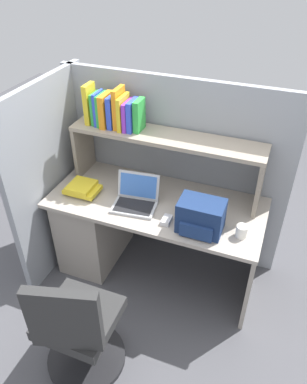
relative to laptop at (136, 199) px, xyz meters
The scene contains 12 objects.
ground_plane 0.79m from the laptop, 34.40° to the left, with size 8.00×8.00×0.00m, color #4C4C51.
desk 0.47m from the laptop, 162.23° to the left, with size 1.60×0.70×0.73m.
cubicle_partition_rear 0.48m from the laptop, 75.06° to the left, with size 1.84×0.05×1.55m, color gray.
cubicle_partition_left 0.73m from the laptop, behind, with size 0.05×1.06×1.55m, color gray.
overhead_hutch 0.43m from the laptop, 66.47° to the left, with size 1.44×0.28×0.45m.
reference_books_on_shelf 0.66m from the laptop, 134.21° to the left, with size 0.43×0.18×0.30m.
laptop is the anchor object (origin of this frame).
backpack 0.52m from the laptop, 11.01° to the right, with size 0.30×0.23×0.22m.
computer_mouse 0.30m from the laptop, 21.22° to the right, with size 0.06×0.10×0.03m, color silver.
paper_cup 0.78m from the laptop, ahead, with size 0.08×0.08×0.09m, color white.
desk_book_stack 0.44m from the laptop, behind, with size 0.25×0.20×0.08m.
office_chair 0.97m from the laptop, 90.48° to the right, with size 0.52×0.54×0.93m.
Camera 1 is at (0.78, -2.07, 2.40)m, focal length 34.96 mm.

